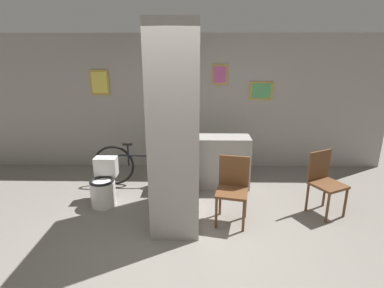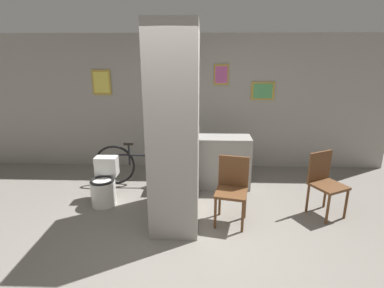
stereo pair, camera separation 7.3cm
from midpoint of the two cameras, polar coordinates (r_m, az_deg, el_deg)
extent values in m
plane|color=slate|center=(3.92, -3.06, -17.84)|extent=(14.00, 14.00, 0.00)
cube|color=gray|center=(5.93, -1.06, 7.79)|extent=(8.00, 0.06, 2.60)
cube|color=#B79338|center=(6.13, -16.52, 11.19)|extent=(0.36, 0.02, 0.48)
cube|color=#E0CC4C|center=(6.12, -16.56, 11.17)|extent=(0.30, 0.01, 0.39)
cube|color=#B79338|center=(5.96, 13.68, 9.80)|extent=(0.44, 0.02, 0.34)
cube|color=#4C9959|center=(5.94, 13.71, 9.78)|extent=(0.36, 0.01, 0.28)
cube|color=#B79338|center=(5.82, 5.96, 12.99)|extent=(0.28, 0.02, 0.38)
cube|color=#B24C8C|center=(5.81, 5.97, 12.98)|extent=(0.23, 0.01, 0.31)
cube|color=gray|center=(3.96, -2.57, 3.21)|extent=(0.60, 1.24, 2.60)
cylinder|color=black|center=(3.70, -7.80, 6.08)|extent=(0.03, 0.40, 0.40)
cylinder|color=red|center=(3.70, -8.03, 6.08)|extent=(0.01, 0.07, 0.07)
cube|color=gray|center=(5.18, 4.00, -3.39)|extent=(1.34, 0.44, 0.89)
cylinder|color=white|center=(4.82, -16.08, -8.92)|extent=(0.38, 0.38, 0.39)
torus|color=black|center=(4.73, -16.28, -6.68)|extent=(0.36, 0.36, 0.04)
cube|color=white|center=(4.90, -15.54, -4.05)|extent=(0.34, 0.20, 0.30)
cylinder|color=brown|center=(4.05, 4.99, -13.03)|extent=(0.04, 0.04, 0.44)
cylinder|color=brown|center=(4.02, 10.15, -13.51)|extent=(0.04, 0.04, 0.44)
cylinder|color=brown|center=(4.36, 5.78, -10.75)|extent=(0.04, 0.04, 0.44)
cylinder|color=brown|center=(4.33, 10.54, -11.17)|extent=(0.04, 0.04, 0.44)
cube|color=brown|center=(4.08, 8.00, -9.17)|extent=(0.49, 0.49, 0.04)
cube|color=brown|center=(4.15, 8.44, -5.13)|extent=(0.41, 0.12, 0.43)
cylinder|color=brown|center=(4.53, 24.87, -11.26)|extent=(0.04, 0.04, 0.44)
cylinder|color=brown|center=(4.79, 27.68, -10.10)|extent=(0.04, 0.04, 0.44)
cylinder|color=brown|center=(4.73, 21.57, -9.62)|extent=(0.04, 0.04, 0.44)
cylinder|color=brown|center=(4.98, 24.43, -8.62)|extent=(0.04, 0.04, 0.44)
cube|color=brown|center=(4.66, 24.99, -7.26)|extent=(0.55, 0.55, 0.04)
cube|color=brown|center=(4.68, 23.58, -3.85)|extent=(0.38, 0.22, 0.43)
torus|color=black|center=(5.43, -14.13, -3.89)|extent=(0.72, 0.04, 0.72)
torus|color=black|center=(5.23, -2.85, -4.15)|extent=(0.72, 0.04, 0.72)
cylinder|color=black|center=(5.24, -8.68, -2.13)|extent=(0.98, 0.04, 0.04)
cylinder|color=black|center=(5.30, -11.51, -2.08)|extent=(0.03, 0.03, 0.37)
cylinder|color=black|center=(5.18, -3.47, -2.21)|extent=(0.03, 0.03, 0.34)
cube|color=black|center=(5.24, -11.64, 0.06)|extent=(0.16, 0.06, 0.04)
cylinder|color=#262626|center=(5.12, -3.50, -0.42)|extent=(0.03, 0.42, 0.03)
cylinder|color=silver|center=(5.04, 1.39, 2.44)|extent=(0.07, 0.07, 0.18)
cylinder|color=silver|center=(5.01, 1.40, 3.83)|extent=(0.03, 0.03, 0.08)
sphere|color=#333333|center=(5.00, 1.40, 4.35)|extent=(0.03, 0.03, 0.03)
camera|label=1|loc=(0.04, -89.53, 0.14)|focal=28.00mm
camera|label=2|loc=(0.04, 90.47, -0.14)|focal=28.00mm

